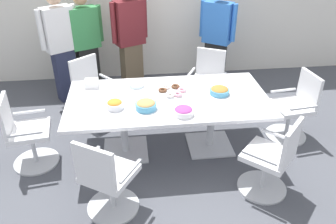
# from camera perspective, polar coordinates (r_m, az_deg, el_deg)

# --- Properties ---
(ground_plane) EXTENTS (10.00, 10.00, 0.01)m
(ground_plane) POSITION_cam_1_polar(r_m,az_deg,el_deg) (4.50, 0.00, -6.09)
(ground_plane) COLOR #4C4F56
(conference_table) EXTENTS (2.40, 1.20, 0.75)m
(conference_table) POSITION_cam_1_polar(r_m,az_deg,el_deg) (4.15, 0.00, 0.89)
(conference_table) COLOR silver
(conference_table) RESTS_ON ground
(office_chair_0) EXTENTS (0.76, 0.76, 0.91)m
(office_chair_0) POSITION_cam_1_polar(r_m,az_deg,el_deg) (3.79, 16.88, -7.85)
(office_chair_0) COLOR silver
(office_chair_0) RESTS_ON ground
(office_chair_1) EXTENTS (0.60, 0.60, 0.91)m
(office_chair_1) POSITION_cam_1_polar(r_m,az_deg,el_deg) (4.82, 20.31, 0.35)
(office_chair_1) COLOR silver
(office_chair_1) RESTS_ON ground
(office_chair_2) EXTENTS (0.73, 0.73, 0.91)m
(office_chair_2) POSITION_cam_1_polar(r_m,az_deg,el_deg) (5.24, 6.50, 4.67)
(office_chair_2) COLOR silver
(office_chair_2) RESTS_ON ground
(office_chair_3) EXTENTS (0.76, 0.76, 0.91)m
(office_chair_3) POSITION_cam_1_polar(r_m,az_deg,el_deg) (5.06, -12.44, 3.09)
(office_chair_3) COLOR silver
(office_chair_3) RESTS_ON ground
(office_chair_4) EXTENTS (0.61, 0.61, 0.91)m
(office_chair_4) POSITION_cam_1_polar(r_m,az_deg,el_deg) (4.35, -22.68, -3.66)
(office_chair_4) COLOR silver
(office_chair_4) RESTS_ON ground
(office_chair_5) EXTENTS (0.75, 0.75, 0.91)m
(office_chair_5) POSITION_cam_1_polar(r_m,az_deg,el_deg) (3.45, -10.12, -11.23)
(office_chair_5) COLOR silver
(office_chair_5) RESTS_ON ground
(person_standing_0) EXTENTS (0.56, 0.42, 1.74)m
(person_standing_0) POSITION_cam_1_polar(r_m,az_deg,el_deg) (5.55, -17.39, 10.58)
(person_standing_0) COLOR #232842
(person_standing_0) RESTS_ON ground
(person_standing_1) EXTENTS (0.59, 0.39, 1.68)m
(person_standing_1) POSITION_cam_1_polar(r_m,az_deg,el_deg) (5.66, -13.57, 11.11)
(person_standing_1) COLOR black
(person_standing_1) RESTS_ON ground
(person_standing_2) EXTENTS (0.58, 0.39, 1.80)m
(person_standing_2) POSITION_cam_1_polar(r_m,az_deg,el_deg) (5.51, -6.30, 12.05)
(person_standing_2) COLOR brown
(person_standing_2) RESTS_ON ground
(person_standing_3) EXTENTS (0.54, 0.43, 1.72)m
(person_standing_3) POSITION_cam_1_polar(r_m,az_deg,el_deg) (5.73, 8.11, 12.14)
(person_standing_3) COLOR black
(person_standing_3) RESTS_ON ground
(snack_bowl_pretzels) EXTENTS (0.24, 0.24, 0.09)m
(snack_bowl_pretzels) POSITION_cam_1_polar(r_m,az_deg,el_deg) (4.20, 8.60, 3.56)
(snack_bowl_pretzels) COLOR #4C9EC6
(snack_bowl_pretzels) RESTS_ON conference_table
(snack_bowl_chips_orange) EXTENTS (0.19, 0.19, 0.11)m
(snack_bowl_chips_orange) POSITION_cam_1_polar(r_m,az_deg,el_deg) (3.88, -8.88, 1.26)
(snack_bowl_chips_orange) COLOR white
(snack_bowl_chips_orange) RESTS_ON conference_table
(snack_bowl_cookies) EXTENTS (0.24, 0.24, 0.11)m
(snack_bowl_cookies) POSITION_cam_1_polar(r_m,az_deg,el_deg) (3.84, -3.71, 1.20)
(snack_bowl_cookies) COLOR #4C9EC6
(snack_bowl_cookies) RESTS_ON conference_table
(snack_bowl_candy_mix) EXTENTS (0.22, 0.22, 0.10)m
(snack_bowl_candy_mix) POSITION_cam_1_polar(r_m,az_deg,el_deg) (3.73, 2.61, 0.15)
(snack_bowl_candy_mix) COLOR white
(snack_bowl_candy_mix) RESTS_ON conference_table
(donut_platter) EXTENTS (0.34, 0.33, 0.04)m
(donut_platter) POSITION_cam_1_polar(r_m,az_deg,el_deg) (4.20, 0.72, 3.52)
(donut_platter) COLOR white
(donut_platter) RESTS_ON conference_table
(plate_stack) EXTENTS (0.19, 0.19, 0.04)m
(plate_stack) POSITION_cam_1_polar(r_m,az_deg,el_deg) (4.36, -5.29, 4.46)
(plate_stack) COLOR white
(plate_stack) RESTS_ON conference_table
(napkin_pile) EXTENTS (0.17, 0.17, 0.09)m
(napkin_pile) POSITION_cam_1_polar(r_m,az_deg,el_deg) (4.45, -12.64, 4.69)
(napkin_pile) COLOR white
(napkin_pile) RESTS_ON conference_table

